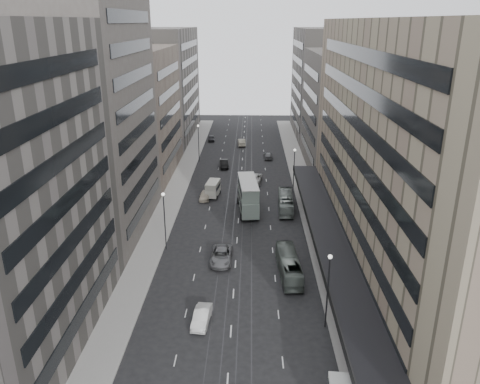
# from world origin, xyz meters

# --- Properties ---
(ground) EXTENTS (220.00, 220.00, 0.00)m
(ground) POSITION_xyz_m (0.00, 0.00, 0.00)
(ground) COLOR black
(ground) RESTS_ON ground
(sidewalk_right) EXTENTS (4.00, 125.00, 0.15)m
(sidewalk_right) POSITION_xyz_m (12.00, 37.50, 0.07)
(sidewalk_right) COLOR gray
(sidewalk_right) RESTS_ON ground
(sidewalk_left) EXTENTS (4.00, 125.00, 0.15)m
(sidewalk_left) POSITION_xyz_m (-12.00, 37.50, 0.07)
(sidewalk_left) COLOR gray
(sidewalk_left) RESTS_ON ground
(department_store) EXTENTS (19.20, 60.00, 30.00)m
(department_store) POSITION_xyz_m (21.45, 8.00, 14.95)
(department_store) COLOR gray
(department_store) RESTS_ON ground
(building_right_mid) EXTENTS (15.00, 28.00, 24.00)m
(building_right_mid) POSITION_xyz_m (21.50, 52.00, 12.00)
(building_right_mid) COLOR #4B4541
(building_right_mid) RESTS_ON ground
(building_right_far) EXTENTS (15.00, 32.00, 28.00)m
(building_right_far) POSITION_xyz_m (21.50, 82.00, 14.00)
(building_right_far) COLOR slate
(building_right_far) RESTS_ON ground
(building_left_b) EXTENTS (15.00, 26.00, 34.00)m
(building_left_b) POSITION_xyz_m (-21.50, 19.00, 17.00)
(building_left_b) COLOR #4B4541
(building_left_b) RESTS_ON ground
(building_left_c) EXTENTS (15.00, 28.00, 25.00)m
(building_left_c) POSITION_xyz_m (-21.50, 46.00, 12.50)
(building_left_c) COLOR #6E6256
(building_left_c) RESTS_ON ground
(building_left_d) EXTENTS (15.00, 38.00, 28.00)m
(building_left_d) POSITION_xyz_m (-21.50, 79.00, 14.00)
(building_left_d) COLOR slate
(building_left_d) RESTS_ON ground
(lamp_right_near) EXTENTS (0.44, 0.44, 8.32)m
(lamp_right_near) POSITION_xyz_m (9.70, -5.00, 5.20)
(lamp_right_near) COLOR #262628
(lamp_right_near) RESTS_ON ground
(lamp_right_far) EXTENTS (0.44, 0.44, 8.32)m
(lamp_right_far) POSITION_xyz_m (9.70, 35.00, 5.20)
(lamp_right_far) COLOR #262628
(lamp_right_far) RESTS_ON ground
(lamp_left_near) EXTENTS (0.44, 0.44, 8.32)m
(lamp_left_near) POSITION_xyz_m (-9.70, 12.00, 5.20)
(lamp_left_near) COLOR #262628
(lamp_left_near) RESTS_ON ground
(lamp_left_far) EXTENTS (0.44, 0.44, 8.32)m
(lamp_left_far) POSITION_xyz_m (-9.70, 55.00, 5.20)
(lamp_left_far) COLOR #262628
(lamp_left_far) RESTS_ON ground
(bus_near) EXTENTS (2.84, 9.78, 2.69)m
(bus_near) POSITION_xyz_m (6.69, 5.41, 1.35)
(bus_near) COLOR slate
(bus_near) RESTS_ON ground
(bus_far) EXTENTS (2.60, 9.69, 2.68)m
(bus_far) POSITION_xyz_m (7.75, 26.75, 1.34)
(bus_far) COLOR gray
(bus_far) RESTS_ON ground
(double_decker) EXTENTS (3.79, 10.01, 5.36)m
(double_decker) POSITION_xyz_m (1.50, 25.92, 2.89)
(double_decker) COLOR gray
(double_decker) RESTS_ON ground
(panel_van) EXTENTS (2.65, 4.67, 2.80)m
(panel_van) POSITION_xyz_m (-4.85, 32.80, 1.55)
(panel_van) COLOR silver
(panel_van) RESTS_ON ground
(sedan_1) EXTENTS (1.97, 4.63, 1.48)m
(sedan_1) POSITION_xyz_m (-3.10, -4.66, 0.74)
(sedan_1) COLOR white
(sedan_1) RESTS_ON ground
(sedan_2) EXTENTS (2.83, 5.91, 1.63)m
(sedan_2) POSITION_xyz_m (-1.88, 8.66, 0.81)
(sedan_2) COLOR slate
(sedan_2) RESTS_ON ground
(sedan_4) EXTENTS (1.81, 4.34, 1.47)m
(sedan_4) POSITION_xyz_m (-6.16, 31.23, 0.74)
(sedan_4) COLOR beige
(sedan_4) RESTS_ON ground
(sedan_5) EXTENTS (2.24, 5.07, 1.62)m
(sedan_5) POSITION_xyz_m (-3.86, 50.48, 0.81)
(sedan_5) COLOR black
(sedan_5) RESTS_ON ground
(sedan_6) EXTENTS (3.48, 6.42, 1.71)m
(sedan_6) POSITION_xyz_m (2.59, 40.89, 0.85)
(sedan_6) COLOR #BBBBB7
(sedan_6) RESTS_ON ground
(sedan_7) EXTENTS (2.07, 4.72, 1.35)m
(sedan_7) POSITION_xyz_m (5.80, 57.64, 0.67)
(sedan_7) COLOR #59595B
(sedan_7) RESTS_ON ground
(sedan_8) EXTENTS (1.96, 4.23, 1.40)m
(sedan_8) POSITION_xyz_m (-8.50, 74.04, 0.70)
(sedan_8) COLOR #28282B
(sedan_8) RESTS_ON ground
(sedan_9) EXTENTS (2.18, 5.31, 1.71)m
(sedan_9) POSITION_xyz_m (-0.45, 69.50, 0.86)
(sedan_9) COLOR #9C9681
(sedan_9) RESTS_ON ground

